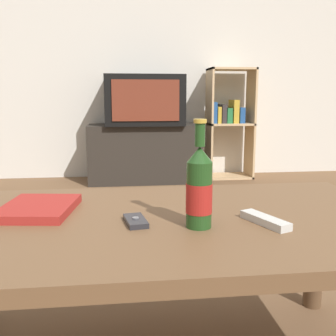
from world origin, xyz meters
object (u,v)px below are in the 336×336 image
television (144,100)px  bookshelf (229,120)px  remote_control (265,220)px  cell_phone (136,221)px  beer_bottle (199,188)px  tv_stand (144,153)px  table_book (39,208)px

television → bookshelf: bookshelf is taller
remote_control → television: bearing=70.9°
cell_phone → remote_control: bearing=-16.9°
television → remote_control: (0.15, -2.81, -0.28)m
beer_bottle → remote_control: beer_bottle is taller
tv_stand → remote_control: (0.15, -2.82, 0.22)m
television → table_book: bearing=-100.0°
beer_bottle → table_book: bearing=157.1°
cell_phone → bookshelf: bearing=60.5°
beer_bottle → cell_phone: 0.19m
bookshelf → remote_control: size_ratio=6.88×
tv_stand → television: 0.50m
cell_phone → remote_control: size_ratio=0.69×
bookshelf → remote_control: 2.98m
beer_bottle → table_book: (-0.43, 0.18, -0.09)m
cell_phone → remote_control: remote_control is taller
bookshelf → cell_phone: bearing=-110.0°
tv_stand → cell_phone: size_ratio=9.70×
remote_control → beer_bottle: bearing=158.5°
bookshelf → beer_bottle: bearing=-106.9°
table_book → remote_control: bearing=-8.8°
beer_bottle → table_book: size_ratio=1.03×
tv_stand → table_book: bearing=-99.9°
cell_phone → table_book: bearing=143.9°
tv_stand → bookshelf: size_ratio=0.98×
television → bookshelf: size_ratio=0.66×
cell_phone → tv_stand: bearing=76.7°
bookshelf → remote_control: (-0.70, -2.90, -0.08)m
tv_stand → bookshelf: (0.85, 0.08, 0.30)m
bookshelf → cell_phone: size_ratio=9.91×
television → beer_bottle: 2.82m
beer_bottle → remote_control: size_ratio=1.74×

